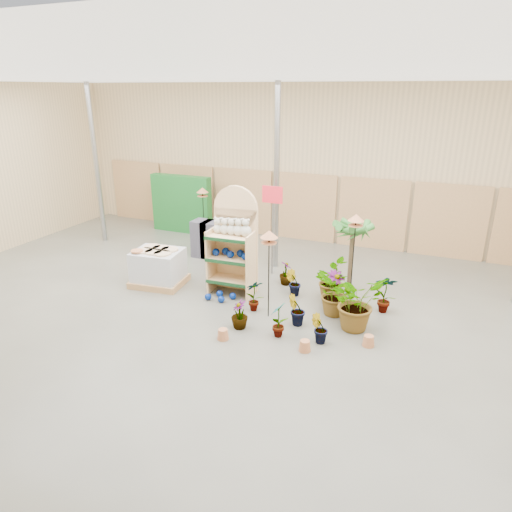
% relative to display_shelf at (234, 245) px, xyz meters
% --- Properties ---
extents(room, '(15.20, 12.10, 4.70)m').
position_rel_display_shelf_xyz_m(room, '(0.32, -0.83, 1.12)').
color(room, '#515047').
rests_on(room, ground).
extents(display_shelf, '(1.03, 0.68, 2.39)m').
position_rel_display_shelf_xyz_m(display_shelf, '(0.00, 0.00, 0.00)').
color(display_shelf, tan).
rests_on(display_shelf, ground).
extents(teddy_bears, '(0.89, 0.24, 0.39)m').
position_rel_display_shelf_xyz_m(teddy_bears, '(0.04, -0.11, 0.42)').
color(teddy_bears, beige).
rests_on(teddy_bears, display_shelf).
extents(gazing_balls_shelf, '(0.88, 0.30, 0.17)m').
position_rel_display_shelf_xyz_m(gazing_balls_shelf, '(-0.00, -0.15, -0.15)').
color(gazing_balls_shelf, navy).
rests_on(gazing_balls_shelf, display_shelf).
extents(gazing_balls_floor, '(0.63, 0.39, 0.15)m').
position_rel_display_shelf_xyz_m(gazing_balls_floor, '(-0.07, -0.58, -1.02)').
color(gazing_balls_floor, navy).
rests_on(gazing_balls_floor, ground).
extents(pallet_stack, '(1.27, 1.10, 0.87)m').
position_rel_display_shelf_xyz_m(pallet_stack, '(-1.78, -0.38, -0.67)').
color(pallet_stack, '#A4784B').
rests_on(pallet_stack, ground).
extents(charcoal_planters, '(0.80, 0.50, 1.00)m').
position_rel_display_shelf_xyz_m(charcoal_planters, '(-1.62, 1.72, -0.59)').
color(charcoal_planters, '#2E2C35').
rests_on(charcoal_planters, ground).
extents(trellis_stock, '(2.00, 0.30, 1.80)m').
position_rel_display_shelf_xyz_m(trellis_stock, '(-3.48, 3.46, -0.19)').
color(trellis_stock, '#185F22').
rests_on(trellis_stock, ground).
extents(offer_sign, '(0.50, 0.08, 2.20)m').
position_rel_display_shelf_xyz_m(offer_sign, '(0.42, 1.23, 0.48)').
color(offer_sign, gray).
rests_on(offer_sign, ground).
extents(bird_table_front, '(0.34, 0.34, 1.81)m').
position_rel_display_shelf_xyz_m(bird_table_front, '(1.17, -0.89, 0.59)').
color(bird_table_front, black).
rests_on(bird_table_front, ground).
extents(bird_table_right, '(0.34, 0.34, 1.90)m').
position_rel_display_shelf_xyz_m(bird_table_right, '(2.51, 0.58, 0.67)').
color(bird_table_right, black).
rests_on(bird_table_right, ground).
extents(bird_table_back, '(0.34, 0.34, 1.69)m').
position_rel_display_shelf_xyz_m(bird_table_back, '(-2.22, 2.60, 0.47)').
color(bird_table_back, black).
rests_on(bird_table_back, ground).
extents(palm, '(0.70, 0.70, 1.69)m').
position_rel_display_shelf_xyz_m(palm, '(2.37, 1.12, 0.35)').
color(palm, '#4C3B26').
rests_on(palm, ground).
extents(potted_plant_0, '(0.42, 0.43, 0.69)m').
position_rel_display_shelf_xyz_m(potted_plant_0, '(0.80, -0.75, -0.75)').
color(potted_plant_0, '#30742B').
rests_on(potted_plant_0, ground).
extents(potted_plant_1, '(0.44, 0.46, 0.64)m').
position_rel_display_shelf_xyz_m(potted_plant_1, '(1.79, -1.03, -0.77)').
color(potted_plant_1, '#30742B').
rests_on(potted_plant_1, ground).
extents(potted_plant_2, '(0.96, 1.03, 0.92)m').
position_rel_display_shelf_xyz_m(potted_plant_2, '(2.39, -0.32, -0.63)').
color(potted_plant_2, '#30742B').
rests_on(potted_plant_2, ground).
extents(potted_plant_3, '(0.59, 0.59, 0.75)m').
position_rel_display_shelf_xyz_m(potted_plant_3, '(2.25, 0.15, -0.72)').
color(potted_plant_3, '#30742B').
rests_on(potted_plant_3, ground).
extents(potted_plant_4, '(0.49, 0.38, 0.82)m').
position_rel_display_shelf_xyz_m(potted_plant_4, '(3.28, 0.21, -0.68)').
color(potted_plant_4, '#30742B').
rests_on(potted_plant_4, ground).
extents(potted_plant_5, '(0.41, 0.38, 0.60)m').
position_rel_display_shelf_xyz_m(potted_plant_5, '(1.31, 0.24, -0.79)').
color(potted_plant_5, '#30742B').
rests_on(potted_plant_5, ground).
extents(potted_plant_6, '(0.93, 0.99, 0.88)m').
position_rel_display_shelf_xyz_m(potted_plant_6, '(2.09, 0.40, -0.65)').
color(potted_plant_6, '#30742B').
rests_on(potted_plant_6, ground).
extents(potted_plant_7, '(0.45, 0.45, 0.57)m').
position_rel_display_shelf_xyz_m(potted_plant_7, '(0.83, -1.54, -0.80)').
color(potted_plant_7, '#30742B').
rests_on(potted_plant_7, ground).
extents(potted_plant_8, '(0.30, 0.41, 0.71)m').
position_rel_display_shelf_xyz_m(potted_plant_8, '(1.62, -1.54, -0.74)').
color(potted_plant_8, '#30742B').
rests_on(potted_plant_8, ground).
extents(potted_plant_9, '(0.40, 0.38, 0.57)m').
position_rel_display_shelf_xyz_m(potted_plant_9, '(2.38, -1.49, -0.81)').
color(potted_plant_9, '#30742B').
rests_on(potted_plant_9, ground).
extents(potted_plant_10, '(1.29, 1.31, 1.10)m').
position_rel_display_shelf_xyz_m(potted_plant_10, '(2.87, -0.69, -0.54)').
color(potted_plant_10, '#30742B').
rests_on(potted_plant_10, ground).
extents(potted_plant_11, '(0.44, 0.44, 0.56)m').
position_rel_display_shelf_xyz_m(potted_plant_11, '(0.96, 0.77, -0.81)').
color(potted_plant_11, '#30742B').
rests_on(potted_plant_11, ground).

